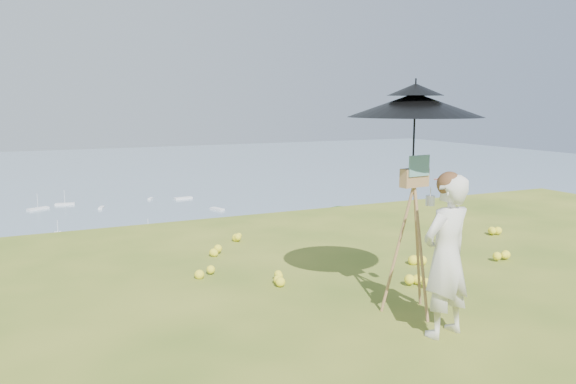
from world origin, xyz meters
name	(u,v)px	position (x,y,z in m)	size (l,w,h in m)	color
shoreline_tier	(81,380)	(0.00, 75.00, -36.00)	(170.00, 28.00, 8.00)	#71685A
bay_water	(41,194)	(0.00, 240.00, -34.00)	(700.00, 700.00, 0.00)	slate
slope_trees	(120,353)	(0.00, 35.00, -15.00)	(110.00, 50.00, 6.00)	#184916
harbor_town	(79,336)	(0.00, 75.00, -29.50)	(110.00, 22.00, 5.00)	silver
moored_boats	(0,239)	(-12.50, 161.00, -33.65)	(140.00, 140.00, 0.70)	white
painter	(446,256)	(-1.55, 0.80, 0.77)	(0.57, 0.37, 1.55)	silver
field_easel	(412,235)	(-1.47, 1.41, 0.84)	(0.64, 0.64, 1.67)	olive
sun_umbrella	(414,132)	(-1.48, 1.44, 1.91)	(1.36, 1.36, 1.06)	black
painter_cap	(450,179)	(-1.55, 0.80, 1.51)	(0.22, 0.27, 0.10)	#DF7A7B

